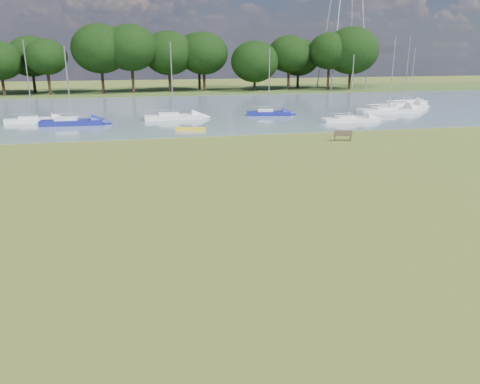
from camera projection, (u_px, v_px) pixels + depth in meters
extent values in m
plane|color=olive|center=(191.00, 223.00, 21.62)|extent=(220.00, 220.00, 0.00)
cube|color=gray|center=(154.00, 111.00, 60.87)|extent=(220.00, 40.00, 0.10)
cube|color=#4C6626|center=(148.00, 92.00, 88.91)|extent=(220.00, 20.00, 0.40)
cube|color=brown|center=(335.00, 138.00, 41.09)|extent=(0.23, 0.47, 0.48)
cube|color=brown|center=(350.00, 138.00, 40.93)|extent=(0.23, 0.47, 0.48)
cube|color=brown|center=(343.00, 135.00, 40.94)|extent=(1.63, 0.96, 0.05)
cube|color=brown|center=(343.00, 133.00, 40.67)|extent=(1.49, 0.57, 0.47)
cube|color=yellow|center=(191.00, 129.00, 45.99)|extent=(3.01, 1.48, 0.29)
cylinder|color=black|center=(11.00, 83.00, 79.84)|extent=(0.53, 0.53, 4.07)
ellipsoid|color=black|center=(6.00, 53.00, 78.39)|extent=(7.46, 7.46, 6.34)
cylinder|color=black|center=(54.00, 82.00, 81.22)|extent=(0.53, 0.53, 4.37)
ellipsoid|color=black|center=(50.00, 49.00, 79.66)|extent=(8.53, 8.53, 7.25)
cylinder|color=black|center=(96.00, 84.00, 82.78)|extent=(0.53, 0.53, 3.45)
ellipsoid|color=black|center=(94.00, 59.00, 81.55)|extent=(9.59, 9.59, 8.15)
cylinder|color=black|center=(136.00, 82.00, 84.16)|extent=(0.53, 0.53, 3.76)
ellipsoid|color=black|center=(135.00, 56.00, 82.82)|extent=(7.46, 7.46, 6.34)
cylinder|color=black|center=(175.00, 81.00, 85.54)|extent=(0.53, 0.53, 4.07)
ellipsoid|color=black|center=(174.00, 52.00, 84.09)|extent=(8.53, 8.53, 7.25)
cylinder|color=black|center=(213.00, 79.00, 86.92)|extent=(0.53, 0.53, 4.37)
ellipsoid|color=black|center=(212.00, 49.00, 85.36)|extent=(9.59, 9.59, 8.15)
cylinder|color=black|center=(249.00, 81.00, 88.48)|extent=(0.53, 0.53, 3.45)
ellipsoid|color=black|center=(250.00, 58.00, 87.25)|extent=(7.46, 7.46, 6.34)
cylinder|color=black|center=(285.00, 80.00, 89.86)|extent=(0.53, 0.53, 3.76)
ellipsoid|color=black|center=(286.00, 55.00, 88.53)|extent=(8.53, 8.53, 7.25)
cylinder|color=black|center=(319.00, 79.00, 91.25)|extent=(0.53, 0.53, 4.07)
ellipsoid|color=black|center=(320.00, 52.00, 89.80)|extent=(9.59, 9.59, 8.15)
cylinder|color=black|center=(352.00, 78.00, 92.63)|extent=(0.53, 0.53, 4.37)
ellipsoid|color=black|center=(354.00, 49.00, 91.07)|extent=(7.46, 7.46, 6.34)
cube|color=white|center=(33.00, 119.00, 51.19)|extent=(6.07, 2.84, 0.62)
cube|color=white|center=(28.00, 116.00, 50.89)|extent=(2.28, 1.69, 0.40)
cylinder|color=#A5A8AD|center=(28.00, 80.00, 49.96)|extent=(0.11, 0.11, 8.19)
cube|color=navy|center=(269.00, 113.00, 56.56)|extent=(5.39, 2.31, 0.68)
cube|color=white|center=(265.00, 109.00, 56.42)|extent=(1.99, 1.44, 0.44)
cylinder|color=#A5A8AD|center=(269.00, 80.00, 55.45)|extent=(0.12, 0.12, 7.30)
cube|color=white|center=(410.00, 102.00, 67.32)|extent=(6.05, 3.41, 0.69)
cube|color=white|center=(408.00, 100.00, 66.97)|extent=(2.34, 1.87, 0.44)
cylinder|color=#A5A8AD|center=(412.00, 75.00, 66.20)|extent=(0.12, 0.12, 7.41)
cube|color=white|center=(389.00, 110.00, 58.81)|extent=(7.92, 2.27, 0.71)
cube|color=white|center=(385.00, 107.00, 58.55)|extent=(2.78, 1.76, 0.45)
cylinder|color=#A5A8AD|center=(392.00, 73.00, 57.48)|extent=(0.12, 0.12, 8.81)
cube|color=white|center=(173.00, 116.00, 53.33)|extent=(6.51, 1.94, 0.70)
cube|color=white|center=(169.00, 113.00, 53.09)|extent=(2.30, 1.47, 0.45)
cylinder|color=#A5A8AD|center=(172.00, 79.00, 52.13)|extent=(0.12, 0.12, 7.95)
cube|color=navy|center=(72.00, 121.00, 49.23)|extent=(6.47, 2.12, 0.77)
cube|color=white|center=(66.00, 117.00, 49.01)|extent=(2.31, 1.52, 0.50)
cylinder|color=#A5A8AD|center=(68.00, 84.00, 48.10)|extent=(0.13, 0.13, 7.42)
cube|color=white|center=(403.00, 106.00, 63.13)|extent=(6.73, 2.49, 0.70)
cube|color=white|center=(400.00, 103.00, 62.85)|extent=(2.43, 1.67, 0.45)
cylinder|color=#A5A8AD|center=(407.00, 72.00, 61.81)|extent=(0.12, 0.12, 8.72)
cube|color=white|center=(350.00, 119.00, 51.48)|extent=(6.08, 1.79, 0.62)
cube|color=white|center=(346.00, 116.00, 51.28)|extent=(2.14, 1.36, 0.40)
cylinder|color=#A5A8AD|center=(352.00, 87.00, 50.47)|extent=(0.11, 0.11, 6.69)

